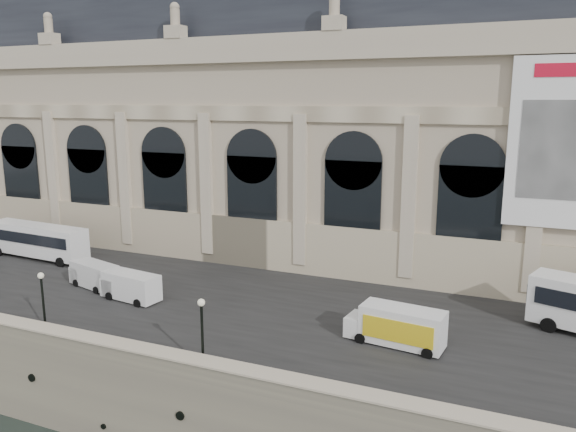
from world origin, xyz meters
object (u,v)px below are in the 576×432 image
van_c (129,286)px  lamp_left (43,302)px  box_truck (397,326)px  van_b (93,275)px  lamp_right (202,334)px  bus_left (37,240)px

van_c → lamp_left: bearing=-100.4°
box_truck → lamp_left: (-23.67, -7.49, 0.82)m
van_b → lamp_left: size_ratio=1.23×
lamp_left → lamp_right: bearing=-2.3°
bus_left → box_truck: bus_left is taller
van_c → lamp_left: (-1.39, -7.54, 0.98)m
lamp_right → box_truck: bearing=38.2°
box_truck → lamp_right: (-10.21, -8.03, 0.91)m
van_c → van_b: bearing=164.7°
box_truck → lamp_left: lamp_left is taller
bus_left → van_c: size_ratio=2.27×
van_c → box_truck: 22.28m
van_c → lamp_right: size_ratio=1.20×
van_c → box_truck: (22.28, -0.05, 0.16)m
van_c → lamp_left: size_ratio=1.24×
van_b → lamp_left: (3.61, -8.91, 1.02)m
box_truck → lamp_right: 13.02m
bus_left → box_truck: (38.95, -6.35, -0.66)m
van_b → van_c: 5.18m
lamp_left → lamp_right: lamp_right is taller
van_b → van_c: van_c is taller
bus_left → lamp_right: bearing=-26.6°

